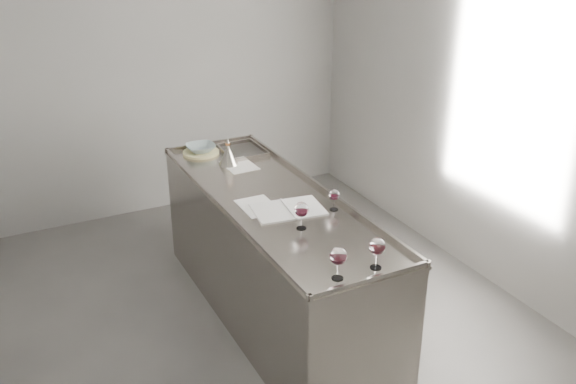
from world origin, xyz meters
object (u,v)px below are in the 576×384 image
wine_glass_middle (302,210)px  notebook (288,210)px  wine_glass_right (377,247)px  wine_funnel (228,157)px  counter (273,258)px  wine_glass_left (338,257)px  ceramic_bowl (201,148)px  wine_glass_small (334,196)px

wine_glass_middle → notebook: size_ratio=0.36×
wine_glass_right → wine_glass_middle: bearing=103.2°
wine_glass_middle → wine_funnel: size_ratio=0.80×
wine_glass_middle → notebook: (0.04, 0.26, -0.12)m
counter → wine_glass_right: (0.10, -1.08, 0.59)m
wine_glass_left → notebook: size_ratio=0.37×
wine_glass_middle → ceramic_bowl: bearing=93.8°
wine_glass_middle → wine_glass_right: size_ratio=0.97×
wine_glass_middle → notebook: wine_glass_middle is taller
wine_glass_left → ceramic_bowl: bearing=90.0°
wine_glass_left → notebook: bearing=80.4°
wine_glass_left → wine_glass_middle: (0.10, 0.60, -0.01)m
wine_glass_left → wine_glass_small: size_ratio=1.29×
wine_glass_left → wine_funnel: size_ratio=0.84×
wine_glass_left → wine_glass_right: 0.24m
notebook → wine_funnel: size_ratio=2.23×
wine_glass_left → wine_glass_small: wine_glass_left is taller
wine_glass_right → notebook: 0.87m
wine_glass_middle → wine_glass_small: bearing=24.0°
wine_glass_middle → wine_glass_small: wine_glass_middle is taller
wine_glass_left → wine_glass_middle: 0.61m
wine_glass_middle → wine_funnel: bearing=89.8°
ceramic_bowl → wine_funnel: 0.34m
counter → wine_glass_middle: (-0.04, -0.48, 0.59)m
wine_funnel → wine_glass_right: bearing=-85.7°
notebook → counter: bearing=99.4°
wine_glass_right → wine_funnel: (-0.14, 1.79, -0.06)m
wine_glass_left → wine_glass_right: (0.24, -0.00, -0.00)m
wine_glass_left → notebook: 0.88m
notebook → wine_funnel: wine_funnel is taller
ceramic_bowl → counter: bearing=-82.4°
notebook → wine_funnel: 0.93m
wine_glass_small → ceramic_bowl: 1.44m
wine_glass_middle → wine_funnel: 1.19m
notebook → ceramic_bowl: ceramic_bowl is taller
wine_glass_right → wine_glass_small: bearing=76.9°
wine_glass_small → notebook: bearing=155.4°
wine_glass_left → counter: bearing=82.7°
counter → wine_glass_middle: bearing=-94.4°
wine_glass_left → wine_glass_middle: size_ratio=1.05×
notebook → wine_funnel: bearing=100.3°
wine_glass_small → notebook: (-0.27, 0.12, -0.09)m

